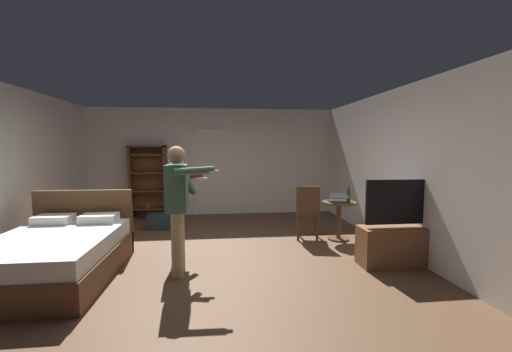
% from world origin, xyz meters
% --- Properties ---
extents(ground_plane, '(7.27, 7.27, 0.00)m').
position_xyz_m(ground_plane, '(0.00, 0.00, 0.00)').
color(ground_plane, brown).
extents(wall_back, '(6.24, 0.12, 2.64)m').
position_xyz_m(wall_back, '(0.00, 3.37, 1.32)').
color(wall_back, silver).
rests_on(wall_back, ground_plane).
extents(wall_right, '(0.12, 6.85, 2.64)m').
position_xyz_m(wall_right, '(3.06, 0.00, 1.32)').
color(wall_right, silver).
rests_on(wall_right, ground_plane).
extents(doorway_frame, '(0.93, 0.08, 2.13)m').
position_xyz_m(doorway_frame, '(-0.02, 3.29, 1.22)').
color(doorway_frame, white).
rests_on(doorway_frame, ground_plane).
extents(bed, '(1.45, 2.02, 1.02)m').
position_xyz_m(bed, '(-1.96, -0.44, 0.30)').
color(bed, brown).
rests_on(bed, ground_plane).
extents(bookshelf, '(0.86, 0.32, 1.72)m').
position_xyz_m(bookshelf, '(-1.55, 3.14, 0.93)').
color(bookshelf, brown).
rests_on(bookshelf, ground_plane).
extents(tv_flatscreen, '(1.18, 0.40, 1.23)m').
position_xyz_m(tv_flatscreen, '(2.70, -0.53, 0.36)').
color(tv_flatscreen, brown).
rests_on(tv_flatscreen, ground_plane).
extents(side_table, '(0.63, 0.63, 0.70)m').
position_xyz_m(side_table, '(2.29, 0.78, 0.47)').
color(side_table, '#4C331E').
rests_on(side_table, ground_plane).
extents(laptop, '(0.36, 0.37, 0.16)m').
position_xyz_m(laptop, '(2.26, 0.74, 0.75)').
color(laptop, black).
rests_on(laptop, side_table).
extents(bottle_on_table, '(0.06, 0.06, 0.30)m').
position_xyz_m(bottle_on_table, '(2.43, 0.70, 0.83)').
color(bottle_on_table, '#245314').
rests_on(bottle_on_table, side_table).
extents(wooden_chair, '(0.50, 0.50, 0.99)m').
position_xyz_m(wooden_chair, '(1.73, 0.87, 0.54)').
color(wooden_chair, '#4C331E').
rests_on(wooden_chair, ground_plane).
extents(person_blue_shirt, '(0.68, 0.58, 1.70)m').
position_xyz_m(person_blue_shirt, '(-0.40, -0.50, 0.99)').
color(person_blue_shirt, tan).
rests_on(person_blue_shirt, ground_plane).
extents(person_striped_shirt, '(0.59, 0.54, 1.60)m').
position_xyz_m(person_striped_shirt, '(-0.48, 0.05, 0.91)').
color(person_striped_shirt, '#333338').
rests_on(person_striped_shirt, ground_plane).
extents(suitcase_dark, '(0.52, 0.32, 0.32)m').
position_xyz_m(suitcase_dark, '(-1.08, 1.94, 0.16)').
color(suitcase_dark, '#1E2D38').
rests_on(suitcase_dark, ground_plane).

